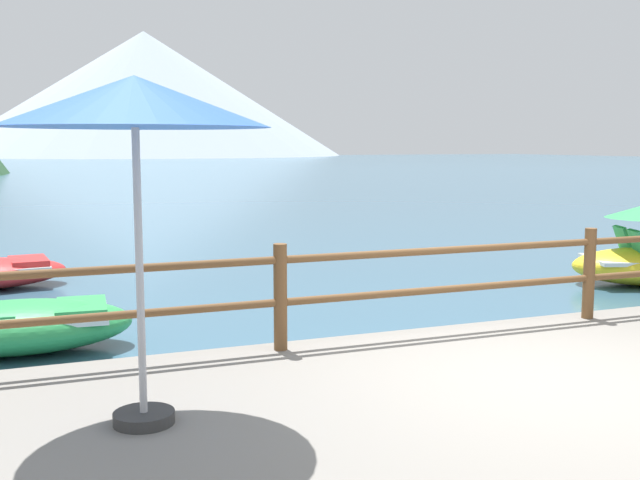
# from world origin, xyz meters

# --- Properties ---
(ground_plane) EXTENTS (200.00, 200.00, 0.00)m
(ground_plane) POSITION_xyz_m (0.00, 40.00, 0.00)
(ground_plane) COLOR #38607A
(dock_railing) EXTENTS (23.92, 0.12, 0.95)m
(dock_railing) POSITION_xyz_m (-0.00, 1.55, 0.97)
(dock_railing) COLOR brown
(dock_railing) RESTS_ON promenade_dock
(beach_umbrella) EXTENTS (1.70, 1.70, 2.24)m
(beach_umbrella) POSITION_xyz_m (-3.11, 0.16, 2.45)
(beach_umbrella) COLOR #B2B2B7
(beach_umbrella) RESTS_ON promenade_dock
(pedal_boat_0) EXTENTS (2.48, 1.41, 0.88)m
(pedal_boat_0) POSITION_xyz_m (-3.87, 3.87, 0.30)
(pedal_boat_0) COLOR green
(pedal_boat_0) RESTS_ON ground
(distant_peak) EXTENTS (75.75, 75.75, 23.80)m
(distant_peak) POSITION_xyz_m (19.92, 148.10, 11.90)
(distant_peak) COLOR #9EADBC
(distant_peak) RESTS_ON ground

